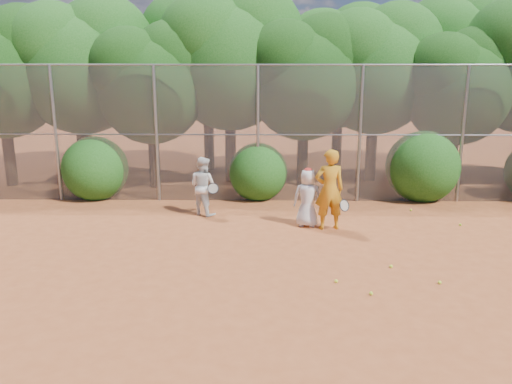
{
  "coord_description": "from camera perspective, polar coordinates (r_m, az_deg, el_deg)",
  "views": [
    {
      "loc": [
        -0.82,
        -8.67,
        3.78
      ],
      "look_at": [
        -1.0,
        2.5,
        1.1
      ],
      "focal_mm": 35.0,
      "sensor_mm": 36.0,
      "label": 1
    }
  ],
  "objects": [
    {
      "name": "ground",
      "position": [
        9.49,
        5.9,
        -10.05
      ],
      "size": [
        80.0,
        80.0,
        0.0
      ],
      "primitive_type": "plane",
      "color": "#9A4822",
      "rests_on": "ground"
    },
    {
      "name": "fence_back",
      "position": [
        14.79,
        3.65,
        6.75
      ],
      "size": [
        20.05,
        0.09,
        4.03
      ],
      "color": "gray",
      "rests_on": "ground"
    },
    {
      "name": "tree_0",
      "position": [
        18.8,
        -27.08,
        12.52
      ],
      "size": [
        4.38,
        3.81,
        6.0
      ],
      "color": "black",
      "rests_on": "ground"
    },
    {
      "name": "tree_1",
      "position": [
        18.27,
        -19.25,
        13.97
      ],
      "size": [
        4.64,
        4.03,
        6.35
      ],
      "color": "black",
      "rests_on": "ground"
    },
    {
      "name": "tree_2",
      "position": [
        16.9,
        -11.77,
        12.55
      ],
      "size": [
        3.99,
        3.47,
        5.47
      ],
      "color": "black",
      "rests_on": "ground"
    },
    {
      "name": "tree_3",
      "position": [
        17.56,
        -2.84,
        15.48
      ],
      "size": [
        4.89,
        4.26,
        6.7
      ],
      "color": "black",
      "rests_on": "ground"
    },
    {
      "name": "tree_4",
      "position": [
        16.96,
        5.71,
        13.35
      ],
      "size": [
        4.19,
        3.64,
        5.73
      ],
      "color": "black",
      "rests_on": "ground"
    },
    {
      "name": "tree_5",
      "position": [
        18.13,
        13.68,
        13.97
      ],
      "size": [
        4.51,
        3.92,
        6.17
      ],
      "color": "black",
      "rests_on": "ground"
    },
    {
      "name": "tree_6",
      "position": [
        17.88,
        22.25,
        11.51
      ],
      "size": [
        3.86,
        3.36,
        5.29
      ],
      "color": "black",
      "rests_on": "ground"
    },
    {
      "name": "tree_9",
      "position": [
        20.77,
        -19.76,
        14.26
      ],
      "size": [
        4.83,
        4.2,
        6.62
      ],
      "color": "black",
      "rests_on": "ground"
    },
    {
      "name": "tree_10",
      "position": [
        19.84,
        -5.41,
        15.88
      ],
      "size": [
        5.15,
        4.48,
        7.06
      ],
      "color": "black",
      "rests_on": "ground"
    },
    {
      "name": "tree_11",
      "position": [
        19.53,
        9.7,
        14.43
      ],
      "size": [
        4.64,
        4.03,
        6.35
      ],
      "color": "black",
      "rests_on": "ground"
    },
    {
      "name": "tree_12",
      "position": [
        21.25,
        21.98,
        14.52
      ],
      "size": [
        5.02,
        4.37,
        6.88
      ],
      "color": "black",
      "rests_on": "ground"
    },
    {
      "name": "bush_0",
      "position": [
        16.08,
        -17.91,
        2.87
      ],
      "size": [
        2.0,
        2.0,
        2.0
      ],
      "primitive_type": "sphere",
      "color": "#174B12",
      "rests_on": "ground"
    },
    {
      "name": "bush_1",
      "position": [
        15.24,
        0.22,
        2.6
      ],
      "size": [
        1.8,
        1.8,
        1.8
      ],
      "primitive_type": "sphere",
      "color": "#174B12",
      "rests_on": "ground"
    },
    {
      "name": "bush_2",
      "position": [
        15.95,
        18.52,
        3.12
      ],
      "size": [
        2.2,
        2.2,
        2.2
      ],
      "primitive_type": "sphere",
      "color": "#174B12",
      "rests_on": "ground"
    },
    {
      "name": "player_yellow",
      "position": [
        12.3,
        8.39,
        0.27
      ],
      "size": [
        0.9,
        0.62,
        2.0
      ],
      "rotation": [
        0.0,
        0.0,
        3.28
      ],
      "color": "#C58017",
      "rests_on": "ground"
    },
    {
      "name": "player_teen",
      "position": [
        12.51,
        5.92,
        -0.62
      ],
      "size": [
        0.8,
        0.6,
        1.5
      ],
      "rotation": [
        0.0,
        0.0,
        2.95
      ],
      "color": "silver",
      "rests_on": "ground"
    },
    {
      "name": "player_white",
      "position": [
        13.54,
        -6.07,
        0.68
      ],
      "size": [
        0.98,
        0.93,
        1.59
      ],
      "rotation": [
        0.0,
        0.0,
        2.55
      ],
      "color": "silver",
      "rests_on": "ground"
    },
    {
      "name": "ball_0",
      "position": [
        10.36,
        15.18,
        -8.21
      ],
      "size": [
        0.07,
        0.07,
        0.07
      ],
      "primitive_type": "sphere",
      "color": "#C8E82A",
      "rests_on": "ground"
    },
    {
      "name": "ball_1",
      "position": [
        13.65,
        22.32,
        -3.48
      ],
      "size": [
        0.07,
        0.07,
        0.07
      ],
      "primitive_type": "sphere",
      "color": "#C8E82A",
      "rests_on": "ground"
    },
    {
      "name": "ball_2",
      "position": [
        9.88,
        20.26,
        -9.67
      ],
      "size": [
        0.07,
        0.07,
        0.07
      ],
      "primitive_type": "sphere",
      "color": "#C8E82A",
      "rests_on": "ground"
    },
    {
      "name": "ball_4",
      "position": [
        9.45,
        9.15,
        -10.03
      ],
      "size": [
        0.07,
        0.07,
        0.07
      ],
      "primitive_type": "sphere",
      "color": "#C8E82A",
      "rests_on": "ground"
    },
    {
      "name": "ball_5",
      "position": [
        14.63,
        17.28,
        -1.97
      ],
      "size": [
        0.07,
        0.07,
        0.07
      ],
      "primitive_type": "sphere",
      "color": "#C8E82A",
      "rests_on": "ground"
    },
    {
      "name": "ball_6",
      "position": [
        9.08,
        13.02,
        -11.22
      ],
      "size": [
        0.07,
        0.07,
        0.07
      ],
      "primitive_type": "sphere",
      "color": "#C8E82A",
      "rests_on": "ground"
    }
  ]
}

